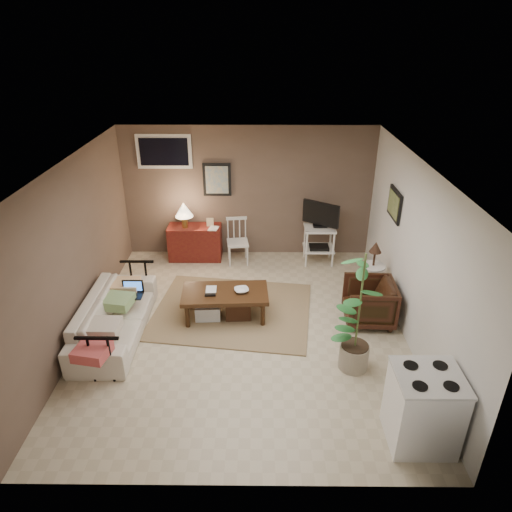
{
  "coord_description": "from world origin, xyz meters",
  "views": [
    {
      "loc": [
        0.21,
        -5.37,
        3.9
      ],
      "look_at": [
        0.16,
        0.35,
        1.0
      ],
      "focal_mm": 32.0,
      "sensor_mm": 36.0,
      "label": 1
    }
  ],
  "objects_px": {
    "spindle_chair": "(238,243)",
    "side_table": "(373,264)",
    "red_console": "(194,239)",
    "tv_stand": "(320,232)",
    "armchair": "(369,300)",
    "coffee_table": "(225,302)",
    "stove": "(423,408)",
    "sofa": "(114,311)",
    "potted_plant": "(359,309)"
  },
  "relations": [
    {
      "from": "red_console",
      "to": "spindle_chair",
      "type": "relative_size",
      "value": 1.34
    },
    {
      "from": "spindle_chair",
      "to": "red_console",
      "type": "bearing_deg",
      "value": 170.12
    },
    {
      "from": "red_console",
      "to": "armchair",
      "type": "bearing_deg",
      "value": -35.8
    },
    {
      "from": "side_table",
      "to": "red_console",
      "type": "bearing_deg",
      "value": 154.56
    },
    {
      "from": "coffee_table",
      "to": "sofa",
      "type": "xyz_separation_m",
      "value": [
        -1.5,
        -0.41,
        0.12
      ]
    },
    {
      "from": "side_table",
      "to": "stove",
      "type": "bearing_deg",
      "value": -91.79
    },
    {
      "from": "coffee_table",
      "to": "potted_plant",
      "type": "bearing_deg",
      "value": -32.58
    },
    {
      "from": "red_console",
      "to": "spindle_chair",
      "type": "distance_m",
      "value": 0.82
    },
    {
      "from": "coffee_table",
      "to": "tv_stand",
      "type": "bearing_deg",
      "value": 48.76
    },
    {
      "from": "red_console",
      "to": "potted_plant",
      "type": "relative_size",
      "value": 0.68
    },
    {
      "from": "spindle_chair",
      "to": "stove",
      "type": "height_order",
      "value": "stove"
    },
    {
      "from": "tv_stand",
      "to": "potted_plant",
      "type": "xyz_separation_m",
      "value": [
        0.12,
        -2.9,
        0.26
      ]
    },
    {
      "from": "side_table",
      "to": "potted_plant",
      "type": "height_order",
      "value": "potted_plant"
    },
    {
      "from": "side_table",
      "to": "potted_plant",
      "type": "distance_m",
      "value": 1.74
    },
    {
      "from": "side_table",
      "to": "potted_plant",
      "type": "relative_size",
      "value": 0.61
    },
    {
      "from": "red_console",
      "to": "spindle_chair",
      "type": "height_order",
      "value": "red_console"
    },
    {
      "from": "spindle_chair",
      "to": "side_table",
      "type": "relative_size",
      "value": 0.83
    },
    {
      "from": "sofa",
      "to": "spindle_chair",
      "type": "xyz_separation_m",
      "value": [
        1.61,
        2.22,
        0.0
      ]
    },
    {
      "from": "sofa",
      "to": "coffee_table",
      "type": "bearing_deg",
      "value": -74.69
    },
    {
      "from": "side_table",
      "to": "potted_plant",
      "type": "bearing_deg",
      "value": -108.88
    },
    {
      "from": "coffee_table",
      "to": "spindle_chair",
      "type": "distance_m",
      "value": 1.82
    },
    {
      "from": "sofa",
      "to": "side_table",
      "type": "bearing_deg",
      "value": -75.8
    },
    {
      "from": "spindle_chair",
      "to": "tv_stand",
      "type": "height_order",
      "value": "tv_stand"
    },
    {
      "from": "coffee_table",
      "to": "red_console",
      "type": "bearing_deg",
      "value": 109.6
    },
    {
      "from": "coffee_table",
      "to": "sofa",
      "type": "bearing_deg",
      "value": -164.69
    },
    {
      "from": "red_console",
      "to": "stove",
      "type": "relative_size",
      "value": 1.28
    },
    {
      "from": "spindle_chair",
      "to": "armchair",
      "type": "height_order",
      "value": "spindle_chair"
    },
    {
      "from": "coffee_table",
      "to": "sofa",
      "type": "height_order",
      "value": "sofa"
    },
    {
      "from": "red_console",
      "to": "potted_plant",
      "type": "xyz_separation_m",
      "value": [
        2.4,
        -3.04,
        0.49
      ]
    },
    {
      "from": "side_table",
      "to": "tv_stand",
      "type": "bearing_deg",
      "value": 118.25
    },
    {
      "from": "armchair",
      "to": "tv_stand",
      "type": "bearing_deg",
      "value": -162.15
    },
    {
      "from": "coffee_table",
      "to": "stove",
      "type": "distance_m",
      "value": 3.12
    },
    {
      "from": "coffee_table",
      "to": "stove",
      "type": "xyz_separation_m",
      "value": [
        2.18,
        -2.22,
        0.17
      ]
    },
    {
      "from": "potted_plant",
      "to": "stove",
      "type": "height_order",
      "value": "potted_plant"
    },
    {
      "from": "tv_stand",
      "to": "stove",
      "type": "xyz_separation_m",
      "value": [
        0.59,
        -4.03,
        -0.18
      ]
    },
    {
      "from": "coffee_table",
      "to": "side_table",
      "type": "xyz_separation_m",
      "value": [
        2.26,
        0.54,
        0.36
      ]
    },
    {
      "from": "potted_plant",
      "to": "stove",
      "type": "xyz_separation_m",
      "value": [
        0.47,
        -1.13,
        -0.44
      ]
    },
    {
      "from": "side_table",
      "to": "spindle_chair",
      "type": "bearing_deg",
      "value": 149.52
    },
    {
      "from": "stove",
      "to": "potted_plant",
      "type": "bearing_deg",
      "value": 112.56
    },
    {
      "from": "sofa",
      "to": "armchair",
      "type": "xyz_separation_m",
      "value": [
        3.6,
        0.35,
        -0.03
      ]
    },
    {
      "from": "red_console",
      "to": "sofa",
      "type": "bearing_deg",
      "value": -108.91
    },
    {
      "from": "stove",
      "to": "coffee_table",
      "type": "bearing_deg",
      "value": 134.38
    },
    {
      "from": "sofa",
      "to": "tv_stand",
      "type": "xyz_separation_m",
      "value": [
        3.09,
        2.22,
        0.23
      ]
    },
    {
      "from": "coffee_table",
      "to": "armchair",
      "type": "bearing_deg",
      "value": -1.79
    },
    {
      "from": "tv_stand",
      "to": "side_table",
      "type": "relative_size",
      "value": 1.16
    },
    {
      "from": "armchair",
      "to": "potted_plant",
      "type": "xyz_separation_m",
      "value": [
        -0.39,
        -1.02,
        0.52
      ]
    },
    {
      "from": "coffee_table",
      "to": "potted_plant",
      "type": "height_order",
      "value": "potted_plant"
    },
    {
      "from": "armchair",
      "to": "stove",
      "type": "relative_size",
      "value": 0.82
    },
    {
      "from": "sofa",
      "to": "spindle_chair",
      "type": "relative_size",
      "value": 2.39
    },
    {
      "from": "stove",
      "to": "side_table",
      "type": "bearing_deg",
      "value": 88.21
    }
  ]
}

